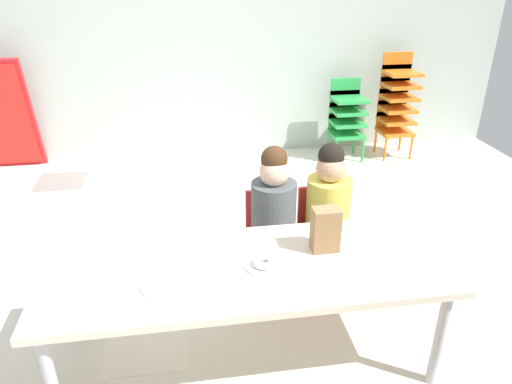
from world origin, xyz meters
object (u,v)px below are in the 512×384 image
(seated_child_near_camera, at_px, (273,207))
(kid_chair_orange_stack, at_px, (397,100))
(craft_table, at_px, (247,274))
(paper_plate_near_edge, at_px, (264,266))
(paper_plate_center_table, at_px, (161,285))
(donut_powdered_on_plate, at_px, (264,262))
(seated_child_middle_seat, at_px, (328,203))
(kid_chair_green_stack, at_px, (347,114))
(paper_bag_brown, at_px, (326,230))

(seated_child_near_camera, relative_size, kid_chair_orange_stack, 0.88)
(craft_table, xyz_separation_m, paper_plate_near_edge, (0.08, -0.02, 0.05))
(paper_plate_near_edge, xyz_separation_m, paper_plate_center_table, (-0.47, -0.08, 0.00))
(paper_plate_center_table, distance_m, donut_powdered_on_plate, 0.47)
(seated_child_near_camera, bearing_deg, kid_chair_orange_stack, 51.03)
(donut_powdered_on_plate, bearing_deg, paper_plate_center_table, -170.70)
(seated_child_middle_seat, height_order, kid_chair_green_stack, seated_child_middle_seat)
(seated_child_middle_seat, xyz_separation_m, donut_powdered_on_plate, (-0.48, -0.59, 0.04))
(seated_child_middle_seat, relative_size, paper_plate_near_edge, 5.10)
(paper_bag_brown, height_order, donut_powdered_on_plate, paper_bag_brown)
(craft_table, relative_size, paper_plate_near_edge, 10.34)
(paper_bag_brown, bearing_deg, kid_chair_green_stack, 68.85)
(paper_bag_brown, relative_size, paper_plate_center_table, 1.22)
(paper_plate_near_edge, relative_size, donut_powdered_on_plate, 1.62)
(paper_bag_brown, relative_size, donut_powdered_on_plate, 1.98)
(seated_child_middle_seat, height_order, paper_bag_brown, seated_child_middle_seat)
(seated_child_near_camera, distance_m, paper_plate_center_table, 0.91)
(craft_table, bearing_deg, paper_plate_center_table, -166.19)
(seated_child_middle_seat, distance_m, kid_chair_green_stack, 2.21)
(craft_table, xyz_separation_m, seated_child_middle_seat, (0.56, 0.57, 0.04))
(kid_chair_orange_stack, bearing_deg, paper_bag_brown, -120.56)
(kid_chair_green_stack, bearing_deg, paper_plate_center_table, -122.94)
(paper_bag_brown, height_order, paper_plate_center_table, paper_bag_brown)
(paper_plate_center_table, bearing_deg, craft_table, 13.81)
(seated_child_near_camera, bearing_deg, donut_powdered_on_plate, -104.76)
(kid_chair_green_stack, distance_m, paper_plate_near_edge, 2.95)
(craft_table, relative_size, kid_chair_green_stack, 2.33)
(seated_child_middle_seat, distance_m, paper_bag_brown, 0.54)
(kid_chair_green_stack, distance_m, kid_chair_orange_stack, 0.53)
(paper_plate_center_table, bearing_deg, kid_chair_green_stack, 57.06)
(seated_child_near_camera, distance_m, kid_chair_green_stack, 2.35)
(craft_table, distance_m, seated_child_middle_seat, 0.80)
(paper_plate_center_table, bearing_deg, kid_chair_orange_stack, 50.02)
(kid_chair_green_stack, height_order, donut_powdered_on_plate, kid_chair_green_stack)
(donut_powdered_on_plate, bearing_deg, kid_chair_green_stack, 63.86)
(craft_table, height_order, paper_bag_brown, paper_bag_brown)
(seated_child_middle_seat, bearing_deg, kid_chair_green_stack, 68.30)
(craft_table, distance_m, donut_powdered_on_plate, 0.11)
(seated_child_middle_seat, bearing_deg, donut_powdered_on_plate, -129.11)
(kid_chair_orange_stack, bearing_deg, seated_child_near_camera, -128.97)
(paper_bag_brown, bearing_deg, seated_child_middle_seat, 71.19)
(seated_child_near_camera, xyz_separation_m, kid_chair_green_stack, (1.14, 2.06, -0.10))
(kid_chair_orange_stack, relative_size, paper_plate_near_edge, 5.78)
(paper_plate_center_table, bearing_deg, donut_powdered_on_plate, 9.30)
(seated_child_near_camera, bearing_deg, paper_bag_brown, -72.43)
(paper_bag_brown, xyz_separation_m, paper_plate_near_edge, (-0.31, -0.10, -0.11))
(craft_table, distance_m, paper_plate_near_edge, 0.09)
(seated_child_near_camera, bearing_deg, paper_plate_center_table, -132.91)
(paper_plate_center_table, bearing_deg, seated_child_middle_seat, 35.22)
(kid_chair_green_stack, xyz_separation_m, paper_bag_brown, (-0.99, -2.55, 0.22))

